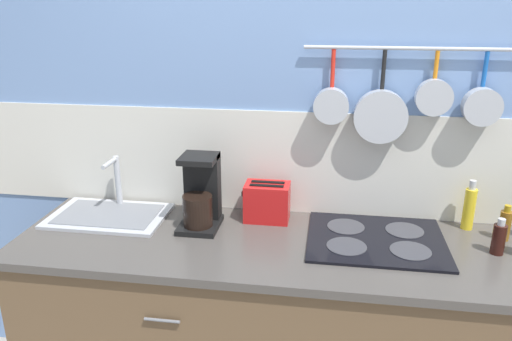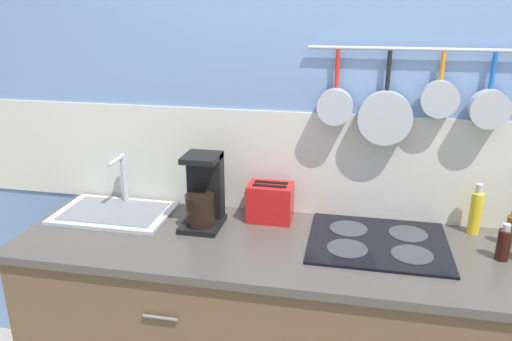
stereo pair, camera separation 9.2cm
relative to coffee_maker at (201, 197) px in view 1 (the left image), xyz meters
The scene contains 9 objects.
wall_back 0.72m from the coffee_maker, 20.93° to the left, with size 7.20×0.15×2.60m.
countertop 0.67m from the coffee_maker, 11.02° to the right, with size 2.77×0.66×0.03m.
sink_basin 0.46m from the coffee_maker, behind, with size 0.53×0.35×0.26m.
coffee_maker is the anchor object (origin of this frame).
toaster 0.30m from the coffee_maker, 19.63° to the left, with size 0.22×0.13×0.18m.
cooktop 0.77m from the coffee_maker, ahead, with size 0.56×0.47×0.01m.
bottle_olive_oil 1.17m from the coffee_maker, ahead, with size 0.05×0.05×0.22m.
bottle_sesame_oil 1.23m from the coffee_maker, ahead, with size 0.05×0.05×0.15m.
bottle_cooking_wine 1.29m from the coffee_maker, ahead, with size 0.05×0.05×0.15m.
Camera 1 is at (-0.09, -1.85, 1.88)m, focal length 35.00 mm.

